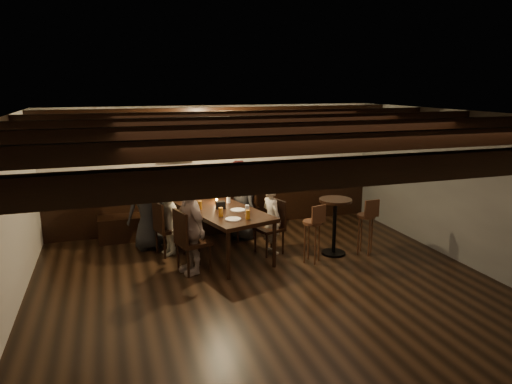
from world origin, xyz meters
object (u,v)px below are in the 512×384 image
object	(u,v)px
chair_left_far	(193,253)
high_top_table	(335,218)
chair_left_near	(169,238)
person_bench_right	(237,196)
person_right_near	(243,202)
chair_right_far	(270,237)
person_right_far	(272,219)
person_left_near	(166,218)
bar_stool_left	(312,241)
chair_right_near	(242,223)
person_bench_left	(147,209)
bar_stool_right	(365,233)
person_left_far	(190,228)
person_bench_centre	(191,201)
dining_table	(219,212)

from	to	relation	value
chair_left_far	high_top_table	world-z (taller)	chair_left_far
chair_left_near	person_bench_right	size ratio (longest dim) A/B	0.66
chair_left_far	person_right_near	xyz separation A→B (m)	(1.17, 1.26, 0.38)
chair_right_far	person_right_far	size ratio (longest dim) A/B	0.77
person_left_near	high_top_table	size ratio (longest dim) A/B	1.33
bar_stool_left	high_top_table	bearing A→B (deg)	7.40
chair_right_far	person_left_near	distance (m)	1.76
chair_right_near	chair_right_far	world-z (taller)	chair_right_near
person_bench_right	person_left_near	size ratio (longest dim) A/B	1.09
person_bench_left	person_right_near	xyz separation A→B (m)	(1.71, 0.01, -0.02)
person_bench_left	bar_stool_right	xyz separation A→B (m)	(3.42, -1.41, -0.35)
chair_left_near	person_left_near	world-z (taller)	person_left_near
chair_right_near	person_left_far	bearing A→B (deg)	121.47
person_right_far	person_left_near	bearing A→B (deg)	59.04
person_bench_centre	person_bench_right	world-z (taller)	person_bench_right
dining_table	bar_stool_left	distance (m)	1.60
chair_right_near	high_top_table	size ratio (longest dim) A/B	1.02
dining_table	chair_left_far	bearing A→B (deg)	-148.02
person_right_near	person_right_far	world-z (taller)	person_right_near
bar_stool_left	chair_right_near	bearing A→B (deg)	101.78
bar_stool_left	person_bench_right	bearing A→B (deg)	94.47
chair_right_far	person_bench_right	world-z (taller)	person_bench_right
chair_right_near	high_top_table	world-z (taller)	chair_right_near
high_top_table	bar_stool_left	world-z (taller)	bar_stool_left
chair_right_far	person_right_far	bearing A→B (deg)	-90.00
person_bench_left	person_bench_right	size ratio (longest dim) A/B	1.02
person_bench_left	high_top_table	xyz separation A→B (m)	(2.92, -1.26, -0.08)
person_bench_centre	dining_table	bearing A→B (deg)	90.00
person_left_far	person_right_far	xyz separation A→B (m)	(1.44, 0.40, -0.11)
dining_table	chair_right_near	distance (m)	0.95
person_left_far	bar_stool_left	xyz separation A→B (m)	(1.91, -0.20, -0.34)
person_left_far	bar_stool_right	bearing A→B (deg)	71.35
person_bench_left	person_bench_right	bearing A→B (deg)	180.00
chair_right_far	person_right_near	distance (m)	0.99
person_left_near	person_right_near	size ratio (longest dim) A/B	0.93
chair_right_near	person_right_near	xyz separation A→B (m)	(0.03, 0.01, 0.39)
person_bench_right	person_left_far	distance (m)	2.13
person_left_near	high_top_table	xyz separation A→B (m)	(2.65, -0.86, -0.01)
bar_stool_right	chair_left_far	bearing A→B (deg)	173.98
person_left_near	bar_stool_right	distance (m)	3.33
chair_left_far	person_bench_left	bearing A→B (deg)	-172.43
person_right_near	person_right_far	xyz separation A→B (m)	(0.24, -0.87, -0.09)
person_bench_left	dining_table	bearing A→B (deg)	135.00
chair_right_near	bar_stool_left	bearing A→B (deg)	-168.88
chair_left_far	person_left_near	distance (m)	0.96
person_right_near	person_left_near	bearing A→B (deg)	90.00
bar_stool_right	chair_right_near	bearing A→B (deg)	138.00
chair_right_near	person_bench_centre	world-z (taller)	person_bench_centre
chair_left_near	person_left_far	world-z (taller)	person_left_far
bar_stool_left	bar_stool_right	world-z (taller)	same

